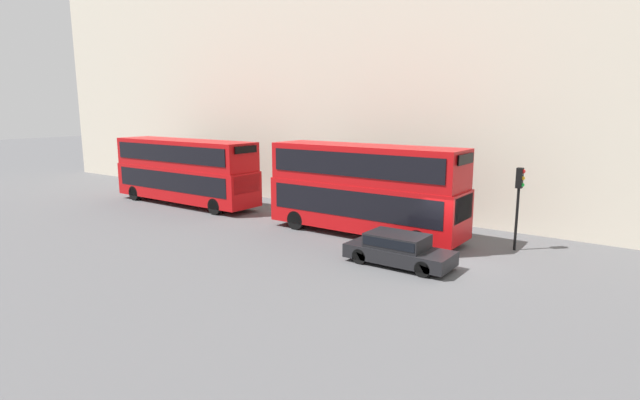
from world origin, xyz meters
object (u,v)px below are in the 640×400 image
bus_second_in_queue (185,169)px  car_dark_sedan (398,248)px  traffic_light (519,191)px  pedestrian (416,217)px  bus_leading (365,186)px

bus_second_in_queue → car_dark_sedan: size_ratio=2.58×
car_dark_sedan → traffic_light: bearing=-33.1°
car_dark_sedan → bus_second_in_queue: bearing=78.9°
bus_second_in_queue → traffic_light: size_ratio=3.01×
pedestrian → car_dark_sedan: bearing=-161.5°
car_dark_sedan → pedestrian: bearing=18.5°
bus_leading → car_dark_sedan: bus_leading is taller
bus_leading → traffic_light: (1.63, -6.92, 0.21)m
bus_leading → traffic_light: 7.12m
pedestrian → traffic_light: bearing=-96.0°
bus_leading → car_dark_sedan: 5.29m
bus_leading → bus_second_in_queue: size_ratio=0.90×
car_dark_sedan → traffic_light: size_ratio=1.17×
bus_second_in_queue → pedestrian: size_ratio=6.89×
bus_leading → traffic_light: bus_leading is taller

